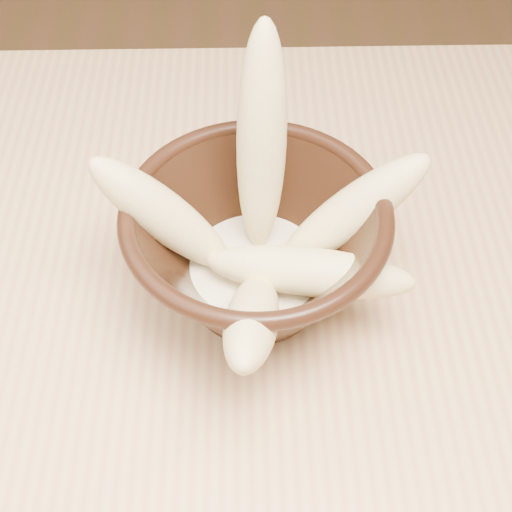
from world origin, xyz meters
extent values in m
cylinder|color=tan|center=(-0.54, 0.34, 0.35)|extent=(0.05, 0.05, 0.71)
cylinder|color=black|center=(-0.23, 0.05, 0.76)|extent=(0.09, 0.09, 0.01)
cylinder|color=black|center=(-0.23, 0.05, 0.78)|extent=(0.09, 0.09, 0.01)
torus|color=black|center=(-0.23, 0.05, 0.85)|extent=(0.20, 0.20, 0.01)
cylinder|color=beige|center=(-0.23, 0.05, 0.79)|extent=(0.11, 0.11, 0.02)
ellipsoid|color=#D5BA7E|center=(-0.22, 0.10, 0.88)|extent=(0.05, 0.09, 0.19)
ellipsoid|color=#D5BA7E|center=(-0.30, 0.06, 0.84)|extent=(0.12, 0.05, 0.13)
ellipsoid|color=#D5BA7E|center=(-0.16, 0.07, 0.83)|extent=(0.14, 0.07, 0.12)
ellipsoid|color=#D5BA7E|center=(-0.19, 0.03, 0.82)|extent=(0.16, 0.07, 0.05)
ellipsoid|color=#D5BA7E|center=(-0.23, -0.02, 0.83)|extent=(0.05, 0.14, 0.10)
camera|label=1|loc=(-0.24, -0.29, 1.23)|focal=50.00mm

